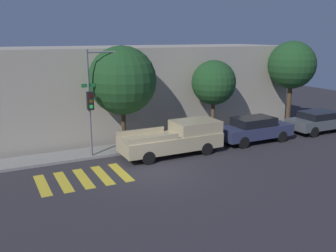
{
  "coord_description": "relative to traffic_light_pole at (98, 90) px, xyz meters",
  "views": [
    {
      "loc": [
        -6.73,
        -14.91,
        6.2
      ],
      "look_at": [
        1.76,
        2.1,
        1.6
      ],
      "focal_mm": 40.0,
      "sensor_mm": 36.0,
      "label": 1
    }
  ],
  "objects": [
    {
      "name": "sidewalk",
      "position": [
        1.56,
        0.71,
        -3.5
      ],
      "size": [
        26.0,
        1.76,
        0.14
      ],
      "primitive_type": "cube",
      "color": "gray",
      "rests_on": "ground"
    },
    {
      "name": "sedan_near_corner",
      "position": [
        9.09,
        -1.27,
        -2.77
      ],
      "size": [
        4.57,
        1.77,
        1.51
      ],
      "color": "#2D3351",
      "rests_on": "ground"
    },
    {
      "name": "tree_near_corner",
      "position": [
        1.61,
        0.8,
        0.29
      ],
      "size": [
        3.7,
        3.7,
        5.71
      ],
      "color": "#42301E",
      "rests_on": "ground"
    },
    {
      "name": "pickup_truck",
      "position": [
        3.83,
        -1.27,
        -2.69
      ],
      "size": [
        5.44,
        1.97,
        1.72
      ],
      "color": "tan",
      "rests_on": "ground"
    },
    {
      "name": "ground_plane",
      "position": [
        1.56,
        -3.37,
        -3.57
      ],
      "size": [
        60.0,
        60.0,
        0.0
      ],
      "primitive_type": "plane",
      "color": "#2D2B30"
    },
    {
      "name": "traffic_light_pole",
      "position": [
        0.0,
        0.0,
        0.0
      ],
      "size": [
        2.39,
        0.56,
        5.56
      ],
      "color": "slate",
      "rests_on": "ground"
    },
    {
      "name": "tree_midblock",
      "position": [
        7.46,
        0.8,
        -0.15
      ],
      "size": [
        2.71,
        2.71,
        4.79
      ],
      "color": "brown",
      "rests_on": "ground"
    },
    {
      "name": "tree_far_end",
      "position": [
        13.71,
        0.8,
        0.69
      ],
      "size": [
        3.21,
        3.21,
        5.88
      ],
      "color": "#4C3823",
      "rests_on": "ground"
    },
    {
      "name": "building_row",
      "position": [
        1.56,
        4.98,
        -0.81
      ],
      "size": [
        26.0,
        6.0,
        5.52
      ],
      "primitive_type": "cube",
      "color": "#A89E8E",
      "rests_on": "ground"
    },
    {
      "name": "crosswalk",
      "position": [
        -1.56,
        -2.57,
        -3.56
      ],
      "size": [
        3.97,
        2.6,
        0.0
      ],
      "color": "gold",
      "rests_on": "ground"
    },
    {
      "name": "sedan_middle",
      "position": [
        14.41,
        -1.27,
        -2.82
      ],
      "size": [
        4.3,
        1.89,
        1.39
      ],
      "color": "#4C5156",
      "rests_on": "ground"
    }
  ]
}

